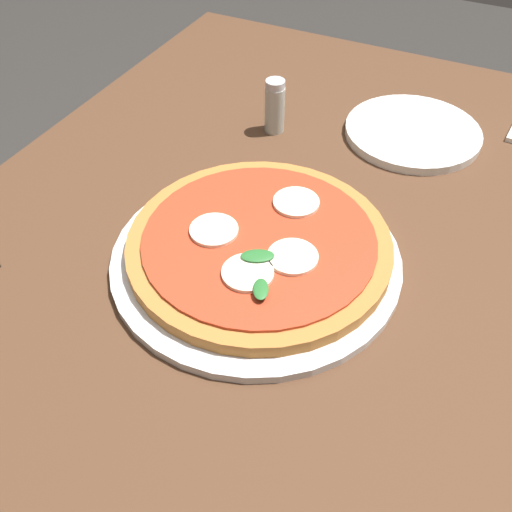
# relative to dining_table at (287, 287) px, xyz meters

# --- Properties ---
(ground_plane) EXTENTS (6.00, 6.00, 0.00)m
(ground_plane) POSITION_rel_dining_table_xyz_m (0.00, 0.00, -0.65)
(ground_plane) COLOR #2D2B28
(dining_table) EXTENTS (1.18, 0.92, 0.76)m
(dining_table) POSITION_rel_dining_table_xyz_m (0.00, 0.00, 0.00)
(dining_table) COLOR #4C301E
(dining_table) RESTS_ON ground_plane
(serving_tray) EXTENTS (0.37, 0.37, 0.01)m
(serving_tray) POSITION_rel_dining_table_xyz_m (0.07, -0.02, 0.12)
(serving_tray) COLOR silver
(serving_tray) RESTS_ON dining_table
(pizza) EXTENTS (0.33, 0.33, 0.03)m
(pizza) POSITION_rel_dining_table_xyz_m (0.06, -0.02, 0.14)
(pizza) COLOR #B27033
(pizza) RESTS_ON serving_tray
(plate_white) EXTENTS (0.22, 0.22, 0.01)m
(plate_white) POSITION_rel_dining_table_xyz_m (-0.30, 0.09, 0.12)
(plate_white) COLOR white
(plate_white) RESTS_ON dining_table
(pepper_shaker) EXTENTS (0.03, 0.03, 0.09)m
(pepper_shaker) POSITION_rel_dining_table_xyz_m (-0.22, -0.12, 0.16)
(pepper_shaker) COLOR #B2B7AD
(pepper_shaker) RESTS_ON dining_table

